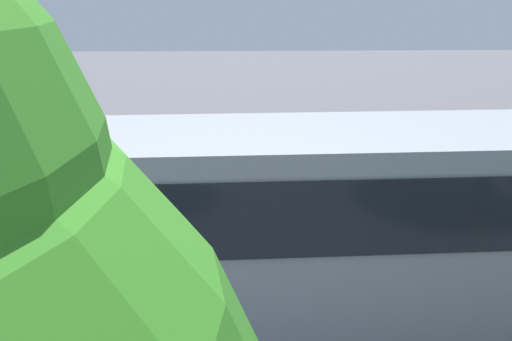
# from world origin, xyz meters

# --- Properties ---
(ground_plane) EXTENTS (80.00, 80.00, 0.00)m
(ground_plane) POSITION_xyz_m (0.00, 0.00, 0.00)
(ground_plane) COLOR #4C4C51
(tour_bus) EXTENTS (10.74, 2.90, 3.25)m
(tour_bus) POSITION_xyz_m (1.90, 4.73, 1.65)
(tour_bus) COLOR #8C939E
(tour_bus) RESTS_ON ground_plane
(spectator_far_left) EXTENTS (0.58, 0.34, 1.72)m
(spectator_far_left) POSITION_xyz_m (0.80, 1.58, 1.02)
(spectator_far_left) COLOR #473823
(spectator_far_left) RESTS_ON ground_plane
(spectator_left) EXTENTS (0.58, 0.36, 1.70)m
(spectator_left) POSITION_xyz_m (1.56, 1.68, 1.01)
(spectator_left) COLOR black
(spectator_left) RESTS_ON ground_plane
(spectator_centre) EXTENTS (0.57, 0.39, 1.71)m
(spectator_centre) POSITION_xyz_m (2.76, 1.97, 1.02)
(spectator_centre) COLOR black
(spectator_centre) RESTS_ON ground_plane
(parked_motorcycle_silver) EXTENTS (2.05, 0.58, 0.99)m
(parked_motorcycle_silver) POSITION_xyz_m (-0.57, 2.37, 0.48)
(parked_motorcycle_silver) COLOR black
(parked_motorcycle_silver) RESTS_ON ground_plane
(stunt_motorcycle) EXTENTS (1.98, 0.88, 1.23)m
(stunt_motorcycle) POSITION_xyz_m (3.11, -3.30, 0.61)
(stunt_motorcycle) COLOR black
(stunt_motorcycle) RESTS_ON ground_plane
(traffic_cone) EXTENTS (0.34, 0.34, 0.63)m
(traffic_cone) POSITION_xyz_m (0.81, -1.61, 0.30)
(traffic_cone) COLOR orange
(traffic_cone) RESTS_ON ground_plane
(bay_line_b) EXTENTS (0.14, 4.61, 0.01)m
(bay_line_b) POSITION_xyz_m (-2.61, -1.72, 0.00)
(bay_line_b) COLOR white
(bay_line_b) RESTS_ON ground_plane
(bay_line_c) EXTENTS (0.13, 4.27, 0.01)m
(bay_line_c) POSITION_xyz_m (0.37, -1.72, 0.00)
(bay_line_c) COLOR white
(bay_line_c) RESTS_ON ground_plane
(bay_line_d) EXTENTS (0.13, 3.76, 0.01)m
(bay_line_d) POSITION_xyz_m (3.34, -1.72, 0.00)
(bay_line_d) COLOR white
(bay_line_d) RESTS_ON ground_plane
(bay_line_e) EXTENTS (0.13, 4.02, 0.01)m
(bay_line_e) POSITION_xyz_m (6.31, -1.72, 0.00)
(bay_line_e) COLOR white
(bay_line_e) RESTS_ON ground_plane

